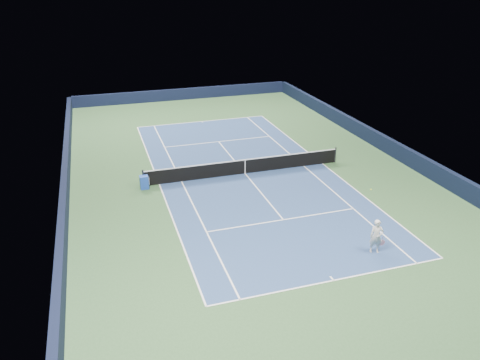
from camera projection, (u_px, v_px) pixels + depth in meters
name	position (u px, v px, depth m)	size (l,w,h in m)	color
ground	(245.00, 174.00, 29.89)	(40.00, 40.00, 0.00)	#2E502B
wall_far	(183.00, 94.00, 46.91)	(22.00, 0.35, 1.10)	black
wall_right	(392.00, 148.00, 32.66)	(0.35, 40.00, 1.10)	black
wall_left	(65.00, 187.00, 26.67)	(0.35, 40.00, 1.10)	black
court_surface	(245.00, 173.00, 29.89)	(10.97, 23.77, 0.01)	navy
baseline_far	(202.00, 121.00, 40.22)	(10.97, 0.08, 0.00)	white
baseline_near	(334.00, 280.00, 19.55)	(10.97, 0.08, 0.00)	white
sideline_doubles_right	(322.00, 164.00, 31.40)	(0.08, 23.77, 0.00)	white
sideline_doubles_left	(159.00, 184.00, 28.37)	(0.08, 23.77, 0.00)	white
sideline_singles_right	(304.00, 166.00, 31.02)	(0.08, 23.77, 0.00)	white
sideline_singles_left	(182.00, 181.00, 28.75)	(0.08, 23.77, 0.00)	white
service_line_far	(219.00, 142.00, 35.45)	(8.23, 0.08, 0.00)	white
service_line_near	(283.00, 220.00, 24.32)	(8.23, 0.08, 0.00)	white
center_service_line	(245.00, 173.00, 29.89)	(0.08, 12.80, 0.00)	white
center_mark_far	(202.00, 122.00, 40.09)	(0.08, 0.30, 0.00)	white
center_mark_near	(332.00, 278.00, 19.68)	(0.08, 0.30, 0.00)	white
tennis_net	(245.00, 166.00, 29.68)	(12.90, 0.10, 1.07)	black
sponsor_cube	(144.00, 182.00, 27.69)	(0.56, 0.45, 0.80)	#1D43AF
tennis_player	(376.00, 236.00, 21.22)	(0.81, 1.32, 2.75)	silver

